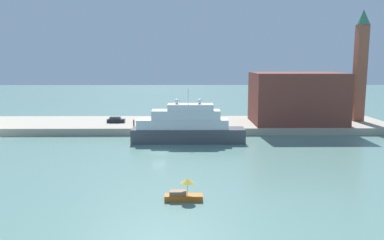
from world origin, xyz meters
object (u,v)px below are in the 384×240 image
(large_yacht, at_px, (187,127))
(harbor_building, at_px, (297,98))
(small_motorboat, at_px, (184,193))
(person_figure, at_px, (134,123))
(mooring_bollard, at_px, (152,126))
(bell_tower, at_px, (360,62))
(parked_car, at_px, (116,120))

(large_yacht, height_order, harbor_building, harbor_building)
(small_motorboat, relative_size, person_figure, 2.65)
(harbor_building, bearing_deg, person_figure, -172.04)
(small_motorboat, bearing_deg, mooring_bollard, 100.65)
(harbor_building, bearing_deg, mooring_bollard, -168.76)
(small_motorboat, relative_size, mooring_bollard, 6.08)
(large_yacht, relative_size, small_motorboat, 5.05)
(large_yacht, distance_m, person_figure, 15.59)
(harbor_building, distance_m, bell_tower, 18.95)
(parked_car, distance_m, mooring_bollard, 12.21)
(large_yacht, height_order, small_motorboat, large_yacht)
(large_yacht, distance_m, mooring_bollard, 11.45)
(parked_car, bearing_deg, person_figure, -49.01)
(large_yacht, height_order, mooring_bollard, large_yacht)
(small_motorboat, relative_size, bell_tower, 0.17)
(small_motorboat, bearing_deg, bell_tower, 49.85)
(small_motorboat, xyz_separation_m, harbor_building, (27.20, 48.80, 6.91))
(mooring_bollard, bearing_deg, large_yacht, -44.86)
(harbor_building, bearing_deg, small_motorboat, -119.13)
(small_motorboat, relative_size, harbor_building, 0.22)
(mooring_bollard, bearing_deg, small_motorboat, -79.35)
(bell_tower, height_order, parked_car, bell_tower)
(small_motorboat, relative_size, parked_car, 1.07)
(bell_tower, height_order, mooring_bollard, bell_tower)
(parked_car, xyz_separation_m, mooring_bollard, (9.57, -7.58, -0.23))
(harbor_building, height_order, parked_car, harbor_building)
(large_yacht, xyz_separation_m, person_figure, (-12.34, 9.50, -0.77))
(harbor_building, height_order, person_figure, harbor_building)
(large_yacht, distance_m, bell_tower, 48.99)
(mooring_bollard, bearing_deg, bell_tower, 11.01)
(large_yacht, height_order, bell_tower, bell_tower)
(person_figure, distance_m, mooring_bollard, 4.53)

